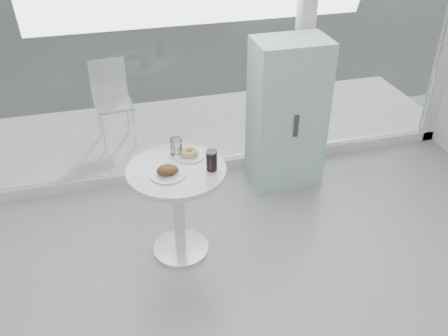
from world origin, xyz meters
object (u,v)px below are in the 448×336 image
object	(u,v)px
plate_fritter	(168,171)
plate_donut	(189,154)
mint_cabinet	(287,115)
main_table	(178,194)
patio_chair	(112,96)
cola_glass	(212,161)
water_tumbler_b	(178,147)
water_tumbler_a	(176,147)

from	to	relation	value
plate_fritter	plate_donut	distance (m)	0.28
mint_cabinet	main_table	bearing A→B (deg)	-146.84
patio_chair	cola_glass	size ratio (longest dim) A/B	5.63
main_table	plate_fritter	world-z (taller)	plate_fritter
main_table	patio_chair	xyz separation A→B (m)	(-0.34, 1.89, -0.02)
mint_cabinet	water_tumbler_b	world-z (taller)	mint_cabinet
water_tumbler_a	plate_donut	bearing A→B (deg)	-34.27
water_tumbler_a	water_tumbler_b	distance (m)	0.02
cola_glass	mint_cabinet	bearing A→B (deg)	42.55
water_tumbler_b	cola_glass	distance (m)	0.35
main_table	plate_fritter	distance (m)	0.26
mint_cabinet	cola_glass	distance (m)	1.22
main_table	plate_donut	xyz separation A→B (m)	(0.13, 0.14, 0.24)
patio_chair	plate_fritter	bearing A→B (deg)	-88.15
mint_cabinet	plate_fritter	xyz separation A→B (m)	(-1.20, -0.81, 0.11)
main_table	water_tumbler_b	world-z (taller)	water_tumbler_b
patio_chair	water_tumbler_b	world-z (taller)	patio_chair
plate_fritter	main_table	bearing A→B (deg)	42.97
mint_cabinet	plate_donut	distance (m)	1.18
plate_fritter	cola_glass	bearing A→B (deg)	-2.78
main_table	cola_glass	size ratio (longest dim) A/B	5.07
patio_chair	plate_donut	bearing A→B (deg)	-81.16
water_tumbler_a	cola_glass	distance (m)	0.35
cola_glass	patio_chair	bearing A→B (deg)	106.44
mint_cabinet	plate_fritter	size ratio (longest dim) A/B	5.37
main_table	water_tumbler_a	world-z (taller)	water_tumbler_a
patio_chair	water_tumbler_b	bearing A→B (deg)	-82.97
main_table	cola_glass	distance (m)	0.39
main_table	cola_glass	world-z (taller)	cola_glass
cola_glass	water_tumbler_a	bearing A→B (deg)	126.09
plate_donut	patio_chair	bearing A→B (deg)	104.89
mint_cabinet	water_tumbler_b	size ratio (longest dim) A/B	11.95
mint_cabinet	water_tumbler_a	world-z (taller)	mint_cabinet
plate_donut	main_table	bearing A→B (deg)	-131.41
main_table	mint_cabinet	size ratio (longest dim) A/B	0.56
mint_cabinet	cola_glass	bearing A→B (deg)	-137.45
patio_chair	plate_fritter	xyz separation A→B (m)	(0.27, -1.95, 0.26)
patio_chair	water_tumbler_a	xyz separation A→B (m)	(0.38, -1.69, 0.29)
patio_chair	water_tumbler_a	distance (m)	1.75
water_tumbler_a	cola_glass	size ratio (longest dim) A/B	0.87
mint_cabinet	plate_donut	bearing A→B (deg)	-149.32
patio_chair	water_tumbler_a	world-z (taller)	patio_chair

